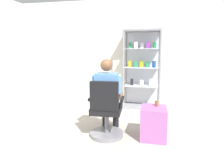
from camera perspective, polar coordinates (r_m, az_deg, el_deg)
name	(u,v)px	position (r m, az deg, el deg)	size (l,w,h in m)	color
back_wall	(127,53)	(5.17, 4.46, 6.35)	(6.00, 0.10, 2.70)	silver
display_cabinet_main	(142,68)	(4.92, 8.66, 1.77)	(0.90, 0.45, 1.90)	gray
office_chair	(106,114)	(3.28, -1.72, -11.36)	(0.58, 0.56, 0.96)	slate
seated_shopkeeper	(108,93)	(3.35, -1.24, -5.30)	(0.50, 0.58, 1.29)	black
storage_crate	(154,123)	(3.36, 11.92, -13.51)	(0.41, 0.45, 0.52)	#9E599E
tea_glass	(157,103)	(3.35, 12.75, -8.13)	(0.06, 0.06, 0.09)	brown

